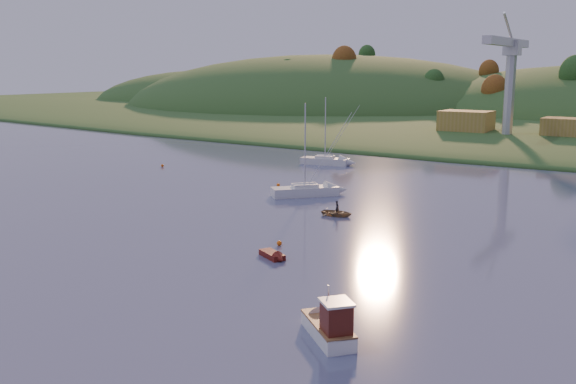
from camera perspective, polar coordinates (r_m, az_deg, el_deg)
The scene contains 17 objects.
shore_slope at distance 190.35m, azimuth 21.79°, elevation 5.14°, with size 640.00×150.00×7.00m, color #294E1F.
hill_left_far at distance 308.97m, azimuth -6.54°, elevation 7.77°, with size 120.00×100.00×32.00m, color #294E1F.
hill_left at distance 256.16m, azimuth 3.38°, elevation 7.19°, with size 170.00×140.00×44.00m, color #294E1F.
hillside_trees at distance 209.89m, azimuth 22.96°, elevation 5.53°, with size 280.00×50.00×32.00m, color #174218, non-canonical shape.
wharf at distance 147.39m, azimuth 20.16°, elevation 4.25°, with size 42.00×16.00×2.40m, color slate.
shed_west at distance 151.56m, azimuth 15.55°, elevation 6.06°, with size 11.00×8.00×4.80m, color olive.
shed_east at distance 147.39m, azimuth 23.45°, elevation 5.27°, with size 9.00×7.00×4.00m, color olive.
dock_crane at distance 143.82m, azimuth 19.05°, elevation 10.56°, with size 3.20×28.00×20.30m.
fishing_boat at distance 41.34m, azimuth 3.39°, elevation -11.49°, with size 5.93×5.44×3.93m.
sailboat_near at distance 84.84m, azimuth 1.51°, elevation 0.16°, with size 7.84×8.30×12.20m.
sailboat_far at distance 113.01m, azimuth 3.31°, elevation 2.84°, with size 8.79×4.10×11.74m.
canoe at distance 73.62m, azimuth 4.38°, elevation -1.85°, with size 2.61×3.65×0.76m, color olive.
paddler at distance 73.54m, azimuth 4.39°, elevation -1.56°, with size 0.55×0.36×1.52m, color black.
red_tender at distance 56.98m, azimuth -1.11°, elevation -5.78°, with size 3.64×2.64×1.19m.
buoy_1 at distance 61.28m, azimuth -0.78°, elevation -4.57°, with size 0.50×0.50×0.50m, color orange.
buoy_2 at distance 112.04m, azimuth -11.11°, elevation 2.32°, with size 0.50×0.50×0.50m, color orange.
buoy_3 at distance 91.62m, azimuth -0.88°, elevation 0.63°, with size 0.50×0.50×0.50m, color orange.
Camera 1 is at (39.31, -20.50, 16.62)m, focal length 40.00 mm.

